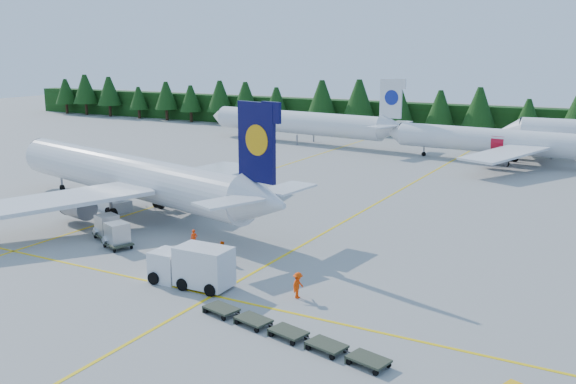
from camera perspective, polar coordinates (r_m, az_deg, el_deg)
The scene contains 15 objects.
ground at distance 51.91m, azimuth -8.24°, elevation -5.75°, with size 320.00×320.00×0.00m, color gray.
taxi_stripe_a at distance 75.47m, azimuth -7.59°, elevation 0.07°, with size 0.25×120.00×0.01m, color yellow.
taxi_stripe_b at distance 65.82m, azimuth 6.57°, elevation -1.76°, with size 0.25×120.00×0.01m, color yellow.
taxi_stripe_cross at distance 47.56m, azimuth -12.64°, elevation -7.67°, with size 80.00×0.25×0.01m, color yellow.
treeline_hedge at distance 125.45m, azimuth 15.01°, elevation 6.12°, with size 220.00×4.00×6.00m, color black.
airliner_navy at distance 67.88m, azimuth -14.58°, elevation 1.51°, with size 41.07×33.38×12.16m.
airliner_red at distance 97.94m, azimuth 18.03°, elevation 4.30°, with size 35.95×29.50×10.45m.
airliner_far_left at distance 114.36m, azimuth 0.28°, elevation 6.28°, with size 39.86×8.51×11.61m.
airstairs at distance 68.68m, azimuth -15.07°, elevation -0.80°, with size 4.83×6.48×3.85m.
service_truck at distance 45.56m, azimuth -8.63°, elevation -6.47°, with size 6.13×2.38×2.94m.
dolly_train at distance 37.62m, azimuth 0.03°, elevation -12.28°, with size 13.00×3.64×0.13m.
uld_pair at distance 56.54m, azimuth -15.37°, elevation -3.25°, with size 5.50×4.09×1.82m.
crew_a at distance 53.90m, azimuth -8.36°, elevation -4.17°, with size 0.59×0.39×1.62m, color #FF3405.
crew_b at distance 50.23m, azimuth -5.89°, elevation -5.30°, with size 0.83×0.64×1.70m, color #E34704.
crew_c at distance 42.99m, azimuth 0.89°, elevation -8.30°, with size 0.74×0.50×1.80m, color #FF3F05.
Camera 1 is at (30.09, -39.07, 16.23)m, focal length 40.00 mm.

